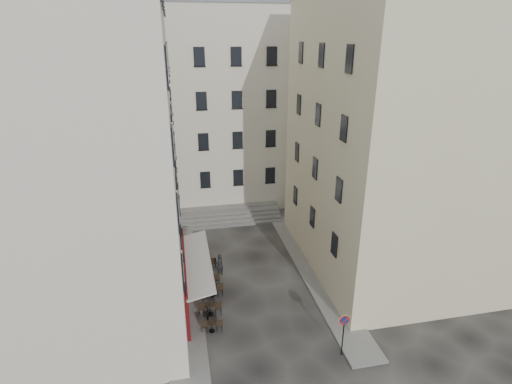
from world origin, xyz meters
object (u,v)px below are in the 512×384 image
object	(u,v)px
bistro_table_a	(212,325)
bistro_table_b	(210,308)
pedestrian	(220,265)
no_parking_sign	(344,327)

from	to	relation	value
bistro_table_a	bistro_table_b	distance (m)	1.47
bistro_table_a	pedestrian	size ratio (longest dim) A/B	0.72
bistro_table_a	bistro_table_b	size ratio (longest dim) A/B	0.86
pedestrian	bistro_table_a	bearing A→B (deg)	39.73
no_parking_sign	bistro_table_b	distance (m)	8.01
bistro_table_a	pedestrian	world-z (taller)	pedestrian
bistro_table_b	pedestrian	distance (m)	4.28
bistro_table_b	no_parking_sign	bearing A→B (deg)	-35.60
bistro_table_a	no_parking_sign	bearing A→B (deg)	-25.86
no_parking_sign	bistro_table_b	world-z (taller)	no_parking_sign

